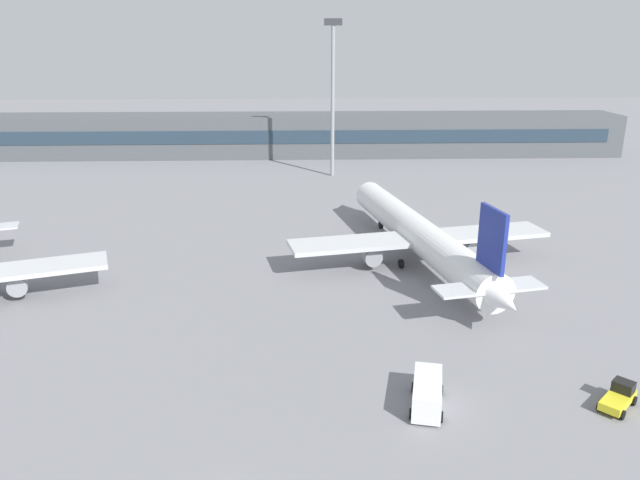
{
  "coord_description": "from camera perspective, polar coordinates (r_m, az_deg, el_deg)",
  "views": [
    {
      "loc": [
        4.4,
        -26.57,
        25.42
      ],
      "look_at": [
        6.7,
        40.0,
        3.0
      ],
      "focal_mm": 34.06,
      "sensor_mm": 36.0,
      "label": 1
    }
  ],
  "objects": [
    {
      "name": "terminal_building",
      "position": [
        137.64,
        -3.84,
        9.82
      ],
      "size": [
        150.68,
        12.13,
        9.0
      ],
      "color": "#4C5156",
      "rests_on": "ground_plane"
    },
    {
      "name": "service_van_white",
      "position": [
        45.55,
        10.04,
        -13.97
      ],
      "size": [
        3.19,
        5.51,
        2.08
      ],
      "color": "white",
      "rests_on": "ground_plane"
    },
    {
      "name": "floodlight_tower_west",
      "position": [
        114.79,
        1.21,
        14.03
      ],
      "size": [
        3.2,
        0.8,
        28.44
      ],
      "color": "gray",
      "rests_on": "ground_plane"
    },
    {
      "name": "ground_plane",
      "position": [
        71.39,
        -5.39,
        -2.34
      ],
      "size": [
        400.0,
        400.0,
        0.0
      ],
      "primitive_type": "plane",
      "color": "gray"
    },
    {
      "name": "baggage_tug_yellow",
      "position": [
        49.97,
        26.29,
        -13.05
      ],
      "size": [
        3.63,
        3.58,
        1.75
      ],
      "color": "yellow",
      "rests_on": "ground_plane"
    },
    {
      "name": "airplane_mid",
      "position": [
        72.7,
        9.04,
        0.7
      ],
      "size": [
        31.23,
        44.21,
        11.01
      ],
      "color": "white",
      "rests_on": "ground_plane"
    }
  ]
}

